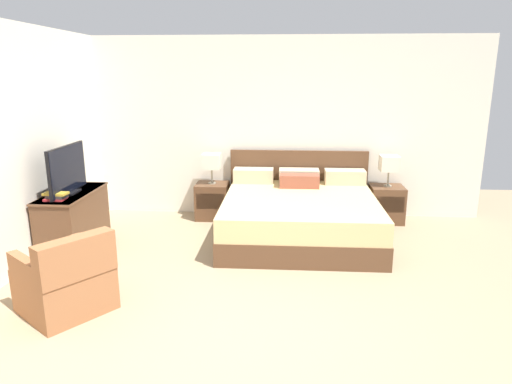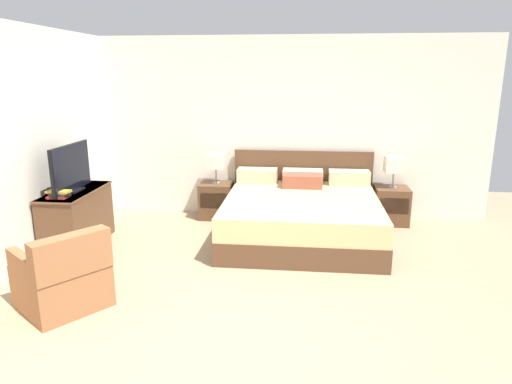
{
  "view_description": "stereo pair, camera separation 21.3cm",
  "coord_description": "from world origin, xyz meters",
  "px_view_note": "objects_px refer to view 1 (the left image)",
  "views": [
    {
      "loc": [
        0.29,
        -3.22,
        2.09
      ],
      "look_at": [
        -0.06,
        1.94,
        0.75
      ],
      "focal_mm": 32.0,
      "sensor_mm": 36.0,
      "label": 1
    },
    {
      "loc": [
        0.5,
        -3.2,
        2.09
      ],
      "look_at": [
        -0.06,
        1.94,
        0.75
      ],
      "focal_mm": 32.0,
      "sensor_mm": 36.0,
      "label": 2
    }
  ],
  "objects_px": {
    "nightstand_left": "(212,201)",
    "book_red_cover": "(56,199)",
    "bed": "(300,215)",
    "table_lamp_right": "(389,164)",
    "dresser": "(74,219)",
    "book_small_top": "(56,194)",
    "tv": "(67,170)",
    "book_blue_cover": "(57,196)",
    "armchair_by_window": "(67,282)",
    "nightstand_right": "(386,204)",
    "table_lamp_left": "(212,162)"
  },
  "relations": [
    {
      "from": "table_lamp_left",
      "to": "book_blue_cover",
      "type": "bearing_deg",
      "value": -132.15
    },
    {
      "from": "table_lamp_left",
      "to": "book_small_top",
      "type": "relative_size",
      "value": 1.72
    },
    {
      "from": "book_red_cover",
      "to": "book_small_top",
      "type": "bearing_deg",
      "value": 0.0
    },
    {
      "from": "nightstand_right",
      "to": "book_blue_cover",
      "type": "xyz_separation_m",
      "value": [
        -4.04,
        -1.65,
        0.49
      ]
    },
    {
      "from": "table_lamp_right",
      "to": "book_red_cover",
      "type": "distance_m",
      "value": 4.39
    },
    {
      "from": "table_lamp_right",
      "to": "dresser",
      "type": "distance_m",
      "value": 4.28
    },
    {
      "from": "nightstand_left",
      "to": "book_small_top",
      "type": "relative_size",
      "value": 2.03
    },
    {
      "from": "tv",
      "to": "book_blue_cover",
      "type": "height_order",
      "value": "tv"
    },
    {
      "from": "nightstand_left",
      "to": "table_lamp_right",
      "type": "xyz_separation_m",
      "value": [
        2.54,
        0.0,
        0.59
      ]
    },
    {
      "from": "nightstand_left",
      "to": "book_blue_cover",
      "type": "xyz_separation_m",
      "value": [
        -1.5,
        -1.65,
        0.49
      ]
    },
    {
      "from": "tv",
      "to": "book_small_top",
      "type": "height_order",
      "value": "tv"
    },
    {
      "from": "nightstand_right",
      "to": "book_small_top",
      "type": "distance_m",
      "value": 4.41
    },
    {
      "from": "book_red_cover",
      "to": "bed",
      "type": "bearing_deg",
      "value": 18.35
    },
    {
      "from": "table_lamp_right",
      "to": "armchair_by_window",
      "type": "bearing_deg",
      "value": -140.2
    },
    {
      "from": "nightstand_left",
      "to": "book_red_cover",
      "type": "height_order",
      "value": "book_red_cover"
    },
    {
      "from": "book_red_cover",
      "to": "book_small_top",
      "type": "height_order",
      "value": "book_small_top"
    },
    {
      "from": "table_lamp_right",
      "to": "nightstand_right",
      "type": "bearing_deg",
      "value": -90.0
    },
    {
      "from": "nightstand_left",
      "to": "tv",
      "type": "xyz_separation_m",
      "value": [
        -1.5,
        -1.35,
        0.72
      ]
    },
    {
      "from": "dresser",
      "to": "book_small_top",
      "type": "bearing_deg",
      "value": -91.6
    },
    {
      "from": "bed",
      "to": "dresser",
      "type": "bearing_deg",
      "value": -168.08
    },
    {
      "from": "dresser",
      "to": "book_small_top",
      "type": "relative_size",
      "value": 4.26
    },
    {
      "from": "bed",
      "to": "table_lamp_right",
      "type": "distance_m",
      "value": 1.57
    },
    {
      "from": "bed",
      "to": "armchair_by_window",
      "type": "height_order",
      "value": "bed"
    },
    {
      "from": "table_lamp_right",
      "to": "dresser",
      "type": "xyz_separation_m",
      "value": [
        -4.04,
        -1.32,
        -0.49
      ]
    },
    {
      "from": "nightstand_right",
      "to": "bed",
      "type": "bearing_deg",
      "value": -150.16
    },
    {
      "from": "bed",
      "to": "tv",
      "type": "bearing_deg",
      "value": -167.42
    },
    {
      "from": "dresser",
      "to": "book_small_top",
      "type": "distance_m",
      "value": 0.54
    },
    {
      "from": "book_small_top",
      "to": "armchair_by_window",
      "type": "height_order",
      "value": "book_small_top"
    },
    {
      "from": "table_lamp_right",
      "to": "tv",
      "type": "relative_size",
      "value": 0.51
    },
    {
      "from": "dresser",
      "to": "tv",
      "type": "relative_size",
      "value": 1.27
    },
    {
      "from": "nightstand_right",
      "to": "book_red_cover",
      "type": "xyz_separation_m",
      "value": [
        -4.06,
        -1.65,
        0.46
      ]
    },
    {
      "from": "table_lamp_right",
      "to": "book_small_top",
      "type": "relative_size",
      "value": 1.72
    },
    {
      "from": "book_blue_cover",
      "to": "table_lamp_left",
      "type": "bearing_deg",
      "value": 47.85
    },
    {
      "from": "nightstand_left",
      "to": "book_red_cover",
      "type": "xyz_separation_m",
      "value": [
        -1.52,
        -1.65,
        0.46
      ]
    },
    {
      "from": "table_lamp_left",
      "to": "nightstand_left",
      "type": "bearing_deg",
      "value": -90.0
    },
    {
      "from": "book_red_cover",
      "to": "book_blue_cover",
      "type": "relative_size",
      "value": 1.07
    },
    {
      "from": "book_blue_cover",
      "to": "book_small_top",
      "type": "relative_size",
      "value": 0.79
    },
    {
      "from": "dresser",
      "to": "table_lamp_left",
      "type": "bearing_deg",
      "value": 41.28
    },
    {
      "from": "book_red_cover",
      "to": "armchair_by_window",
      "type": "relative_size",
      "value": 0.23
    },
    {
      "from": "bed",
      "to": "dresser",
      "type": "xyz_separation_m",
      "value": [
        -2.77,
        -0.58,
        0.06
      ]
    },
    {
      "from": "nightstand_right",
      "to": "tv",
      "type": "distance_m",
      "value": 4.32
    },
    {
      "from": "nightstand_left",
      "to": "dresser",
      "type": "bearing_deg",
      "value": -138.75
    },
    {
      "from": "table_lamp_left",
      "to": "book_small_top",
      "type": "xyz_separation_m",
      "value": [
        -1.51,
        -1.66,
        -0.07
      ]
    },
    {
      "from": "table_lamp_left",
      "to": "book_blue_cover",
      "type": "xyz_separation_m",
      "value": [
        -1.5,
        -1.66,
        -0.1
      ]
    },
    {
      "from": "book_blue_cover",
      "to": "armchair_by_window",
      "type": "xyz_separation_m",
      "value": [
        0.64,
        -1.18,
        -0.47
      ]
    },
    {
      "from": "tv",
      "to": "bed",
      "type": "bearing_deg",
      "value": 12.58
    },
    {
      "from": "tv",
      "to": "armchair_by_window",
      "type": "bearing_deg",
      "value": -66.96
    },
    {
      "from": "nightstand_right",
      "to": "nightstand_left",
      "type": "bearing_deg",
      "value": 180.0
    },
    {
      "from": "bed",
      "to": "table_lamp_right",
      "type": "relative_size",
      "value": 4.61
    },
    {
      "from": "dresser",
      "to": "armchair_by_window",
      "type": "xyz_separation_m",
      "value": [
        0.64,
        -1.52,
        -0.08
      ]
    }
  ]
}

